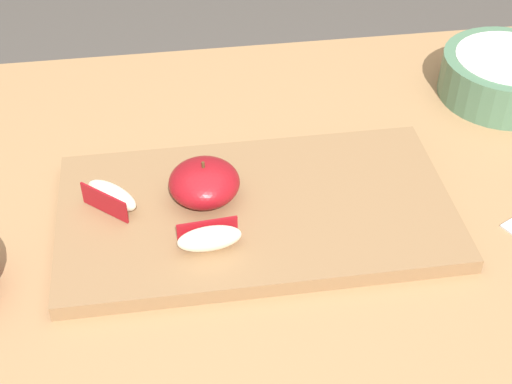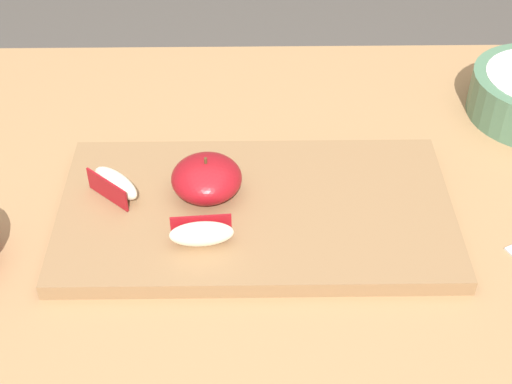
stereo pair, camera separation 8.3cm
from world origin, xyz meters
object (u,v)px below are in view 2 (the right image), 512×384
apple_wedge_near_knife (201,233)px  cutting_board (256,211)px  apple_half_skin_up (207,178)px  apple_wedge_left (115,184)px

apple_wedge_near_knife → cutting_board: bearing=46.1°
apple_half_skin_up → apple_wedge_near_knife: (-0.00, -0.08, -0.01)m
cutting_board → apple_half_skin_up: apple_half_skin_up is taller
cutting_board → apple_half_skin_up: bearing=158.7°
apple_half_skin_up → apple_wedge_near_knife: apple_half_skin_up is taller
apple_half_skin_up → apple_wedge_near_knife: 0.08m
apple_half_skin_up → apple_wedge_left: size_ratio=1.21×
cutting_board → apple_wedge_near_knife: size_ratio=6.36×
apple_wedge_left → apple_wedge_near_knife: (0.10, -0.08, 0.00)m
cutting_board → apple_wedge_left: 0.17m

